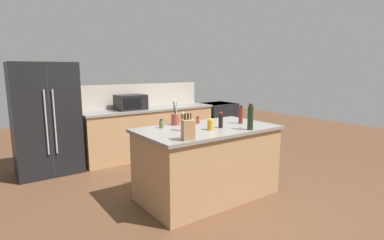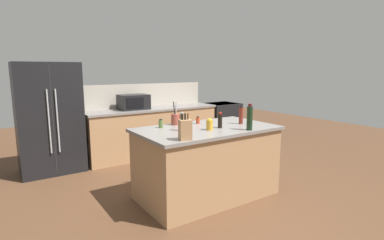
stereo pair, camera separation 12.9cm
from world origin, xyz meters
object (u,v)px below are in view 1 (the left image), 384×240
pepper_grinder (183,122)px  utensil_crock (176,119)px  honey_jar (211,125)px  spice_jar_oregano (162,124)px  wine_bottle (250,117)px  vinegar_bottle (241,115)px  spice_jar_paprika (198,120)px  refrigerator (46,119)px  microwave (131,102)px  knife_block (188,130)px  range_oven (217,123)px  soy_sauce_bottle (221,120)px

pepper_grinder → utensil_crock: bearing=70.1°
honey_jar → spice_jar_oregano: size_ratio=1.24×
honey_jar → spice_jar_oregano: bearing=132.3°
wine_bottle → honey_jar: size_ratio=2.34×
vinegar_bottle → honey_jar: 0.63m
wine_bottle → spice_jar_paprika: bearing=110.7°
refrigerator → spice_jar_paprika: bearing=-50.2°
refrigerator → microwave: refrigerator is taller
knife_block → vinegar_bottle: bearing=32.0°
microwave → knife_block: 2.67m
spice_jar_paprika → pepper_grinder: pepper_grinder is taller
spice_jar_oregano → pepper_grinder: bearing=-68.6°
spice_jar_oregano → spice_jar_paprika: bearing=-2.6°
range_oven → wine_bottle: size_ratio=2.77×
range_oven → spice_jar_paprika: spice_jar_paprika is taller
refrigerator → wine_bottle: 3.29m
range_oven → microwave: 2.22m
honey_jar → spice_jar_oregano: (-0.43, 0.48, -0.01)m
vinegar_bottle → spice_jar_oregano: vinegar_bottle is taller
spice_jar_paprika → range_oven: bearing=43.8°
refrigerator → vinegar_bottle: refrigerator is taller
refrigerator → spice_jar_oregano: bearing=-61.4°
microwave → wine_bottle: size_ratio=1.63×
microwave → spice_jar_oregano: bearing=-102.4°
utensil_crock → pepper_grinder: 0.41m
refrigerator → pepper_grinder: (1.17, -2.24, 0.15)m
knife_block → wine_bottle: size_ratio=0.87×
vinegar_bottle → spice_jar_oregano: bearing=160.5°
knife_block → microwave: bearing=92.8°
knife_block → spice_jar_paprika: (0.68, 0.73, -0.07)m
vinegar_bottle → soy_sauce_bottle: (-0.43, -0.07, -0.02)m
spice_jar_paprika → pepper_grinder: 0.54m
microwave → soy_sauce_bottle: (0.22, -2.31, -0.04)m
spice_jar_oregano → utensil_crock: bearing=15.7°
wine_bottle → soy_sauce_bottle: (-0.22, 0.31, -0.06)m
utensil_crock → pepper_grinder: size_ratio=1.38×
soy_sauce_bottle → honey_jar: bearing=-170.5°
spice_jar_paprika → pepper_grinder: size_ratio=0.43×
soy_sauce_bottle → utensil_crock: bearing=125.1°
range_oven → utensil_crock: bearing=-141.8°
spice_jar_paprika → pepper_grinder: (-0.45, -0.29, 0.06)m
microwave → knife_block: knife_block is taller
pepper_grinder → spice_jar_paprika: bearing=32.9°
pepper_grinder → range_oven: bearing=42.0°
refrigerator → honey_jar: bearing=-58.3°
utensil_crock → knife_block: bearing=-114.1°
vinegar_bottle → honey_jar: size_ratio=1.80×
refrigerator → utensil_crock: (1.31, -1.85, 0.12)m
wine_bottle → knife_block: bearing=179.8°
utensil_crock → pepper_grinder: utensil_crock is taller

